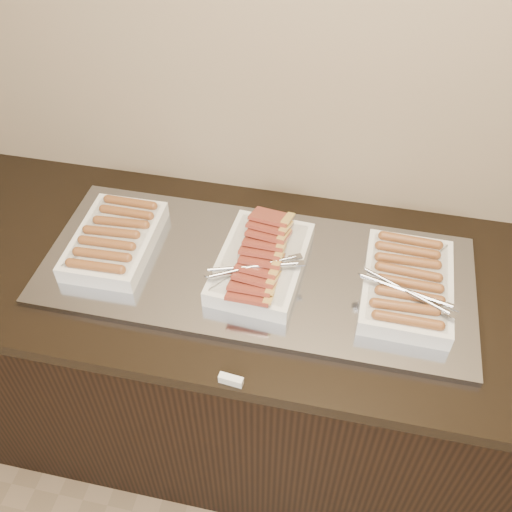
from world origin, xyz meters
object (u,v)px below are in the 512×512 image
(dish_center, at_px, (261,261))
(warming_tray, at_px, (256,271))
(dish_left, at_px, (115,239))
(dish_right, at_px, (407,285))
(counter, at_px, (259,363))

(dish_center, bearing_deg, warming_tray, 167.35)
(dish_left, bearing_deg, dish_center, -1.42)
(warming_tray, bearing_deg, dish_right, -0.58)
(warming_tray, relative_size, dish_right, 3.42)
(warming_tray, height_order, dish_right, dish_right)
(counter, height_order, warming_tray, warming_tray)
(counter, xyz_separation_m, warming_tray, (-0.01, 0.00, 0.46))
(dish_right, bearing_deg, dish_center, -179.03)
(dish_left, bearing_deg, counter, -0.87)
(counter, distance_m, warming_tray, 0.46)
(warming_tray, distance_m, dish_left, 0.42)
(dish_left, height_order, dish_right, dish_right)
(dish_left, bearing_deg, warming_tray, -0.87)
(dish_right, bearing_deg, counter, -179.62)
(dish_center, relative_size, dish_right, 1.05)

